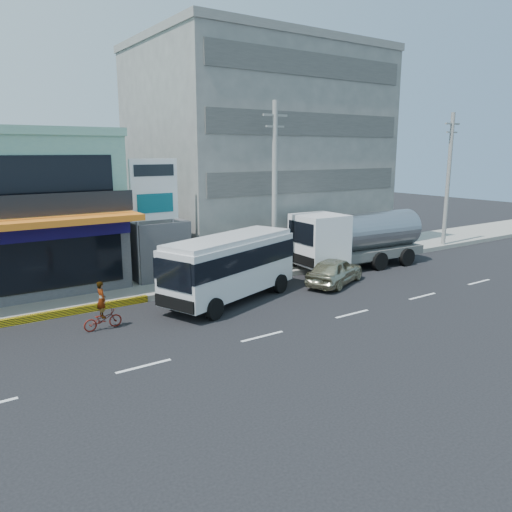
{
  "coord_description": "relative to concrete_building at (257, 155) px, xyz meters",
  "views": [
    {
      "loc": [
        -10.83,
        -15.46,
        7.3
      ],
      "look_at": [
        2.71,
        4.44,
        2.2
      ],
      "focal_mm": 35.0,
      "sensor_mm": 36.0,
      "label": 1
    }
  ],
  "objects": [
    {
      "name": "tanker_truck",
      "position": [
        1.61,
        -8.48,
        -5.07
      ],
      "size": [
        9.23,
        3.37,
        3.59
      ],
      "color": "white",
      "rests_on": "ground"
    },
    {
      "name": "satellite_dish",
      "position": [
        -10.0,
        -4.0,
        -3.42
      ],
      "size": [
        1.5,
        1.5,
        0.15
      ],
      "primitive_type": "cylinder",
      "color": "slate",
      "rests_on": "gap_structure"
    },
    {
      "name": "gap_structure",
      "position": [
        -10.0,
        -3.0,
        -5.25
      ],
      "size": [
        3.0,
        6.0,
        3.5
      ],
      "primitive_type": "cube",
      "color": "#424246",
      "rests_on": "ground"
    },
    {
      "name": "concrete_building",
      "position": [
        0.0,
        0.0,
        0.0
      ],
      "size": [
        16.0,
        12.0,
        14.0
      ],
      "primitive_type": "cube",
      "color": "gray",
      "rests_on": "ground"
    },
    {
      "name": "billboard",
      "position": [
        -10.5,
        -5.8,
        -2.07
      ],
      "size": [
        2.6,
        0.18,
        6.9
      ],
      "color": "gray",
      "rests_on": "ground"
    },
    {
      "name": "sedan",
      "position": [
        -2.12,
        -10.74,
        -6.23
      ],
      "size": [
        4.86,
        3.42,
        1.54
      ],
      "primitive_type": "imported",
      "rotation": [
        0.0,
        0.0,
        1.97
      ],
      "color": "#B9B38D",
      "rests_on": "ground"
    },
    {
      "name": "ground",
      "position": [
        -10.0,
        -15.0,
        -7.0
      ],
      "size": [
        120.0,
        120.0,
        0.0
      ],
      "primitive_type": "plane",
      "color": "black",
      "rests_on": "ground"
    },
    {
      "name": "sidewalk",
      "position": [
        -5.0,
        -5.5,
        -6.85
      ],
      "size": [
        70.0,
        5.0,
        0.3
      ],
      "primitive_type": "cube",
      "color": "gray",
      "rests_on": "ground"
    },
    {
      "name": "utility_pole_far",
      "position": [
        12.0,
        -7.6,
        -1.85
      ],
      "size": [
        1.6,
        0.3,
        10.0
      ],
      "color": "#999993",
      "rests_on": "ground"
    },
    {
      "name": "utility_pole_near",
      "position": [
        -4.0,
        -7.6,
        -1.85
      ],
      "size": [
        1.6,
        0.3,
        10.0
      ],
      "color": "#999993",
      "rests_on": "ground"
    },
    {
      "name": "minibus",
      "position": [
        -8.51,
        -10.11,
        -5.07
      ],
      "size": [
        8.11,
        4.94,
        3.23
      ],
      "color": "silver",
      "rests_on": "ground"
    },
    {
      "name": "motorcycle_rider",
      "position": [
        -15.01,
        -10.57,
        -6.32
      ],
      "size": [
        1.63,
        0.63,
        2.06
      ],
      "color": "#57130C",
      "rests_on": "ground"
    }
  ]
}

